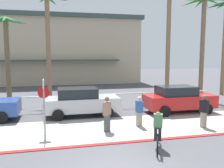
# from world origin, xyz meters

# --- Properties ---
(ground_plane) EXTENTS (80.00, 80.00, 0.00)m
(ground_plane) POSITION_xyz_m (0.00, 10.00, 0.00)
(ground_plane) COLOR #4C4C51
(sidewalk_strip) EXTENTS (44.00, 4.00, 0.02)m
(sidewalk_strip) POSITION_xyz_m (0.00, 4.20, 0.01)
(sidewalk_strip) COLOR #ADAAA0
(sidewalk_strip) RESTS_ON ground
(curb_paint) EXTENTS (44.00, 0.24, 0.03)m
(curb_paint) POSITION_xyz_m (0.00, 2.20, 0.01)
(curb_paint) COLOR maroon
(curb_paint) RESTS_ON ground
(building_backdrop) EXTENTS (21.39, 9.80, 8.55)m
(building_backdrop) POSITION_xyz_m (-1.60, 26.19, 4.30)
(building_backdrop) COLOR #BCAD8E
(building_backdrop) RESTS_ON ground
(rail_fence) EXTENTS (18.30, 0.08, 1.04)m
(rail_fence) POSITION_xyz_m (-0.00, 8.50, 0.83)
(rail_fence) COLOR white
(rail_fence) RESTS_ON ground
(stop_sign_bike_lane) EXTENTS (0.52, 0.56, 2.56)m
(stop_sign_bike_lane) POSITION_xyz_m (-2.34, 3.87, 1.68)
(stop_sign_bike_lane) COLOR gray
(stop_sign_bike_lane) RESTS_ON ground
(palm_tree_3) EXTENTS (3.21, 2.79, 6.49)m
(palm_tree_3) POSITION_xyz_m (-5.35, 12.52, 4.96)
(palm_tree_3) COLOR brown
(palm_tree_3) RESTS_ON ground
(palm_tree_4) EXTENTS (3.26, 2.97, 8.33)m
(palm_tree_4) POSITION_xyz_m (-2.31, 12.82, 5.96)
(palm_tree_4) COLOR #846B4C
(palm_tree_4) RESTS_ON ground
(palm_tree_5) EXTENTS (2.72, 3.17, 9.88)m
(palm_tree_5) POSITION_xyz_m (7.27, 11.35, 6.90)
(palm_tree_5) COLOR #846B4C
(palm_tree_5) RESTS_ON ground
(palm_tree_6) EXTENTS (3.17, 2.96, 8.26)m
(palm_tree_6) POSITION_xyz_m (9.73, 10.26, 6.18)
(palm_tree_6) COLOR #756047
(palm_tree_6) RESTS_ON ground
(car_silver_2) EXTENTS (4.40, 2.02, 1.69)m
(car_silver_2) POSITION_xyz_m (-0.39, 7.05, 0.87)
(car_silver_2) COLOR #B2B7BC
(car_silver_2) RESTS_ON ground
(car_red_3) EXTENTS (4.40, 2.02, 1.69)m
(car_red_3) POSITION_xyz_m (5.75, 6.53, 0.87)
(car_red_3) COLOR red
(car_red_3) RESTS_ON ground
(cyclist_black_0) EXTENTS (0.80, 1.69, 1.50)m
(cyclist_black_0) POSITION_xyz_m (2.00, 1.27, 0.69)
(cyclist_black_0) COLOR black
(cyclist_black_0) RESTS_ON ground
(pedestrian_0) EXTENTS (0.45, 0.48, 1.69)m
(pedestrian_0) POSITION_xyz_m (0.52, 3.78, 0.78)
(pedestrian_0) COLOR #4C4C51
(pedestrian_0) RESTS_ON ground
(pedestrian_1) EXTENTS (0.45, 0.48, 1.67)m
(pedestrian_1) POSITION_xyz_m (5.37, 3.29, 0.77)
(pedestrian_1) COLOR gray
(pedestrian_1) RESTS_ON ground
(pedestrian_2) EXTENTS (0.35, 0.43, 1.56)m
(pedestrian_2) POSITION_xyz_m (2.29, 4.21, 0.71)
(pedestrian_2) COLOR gray
(pedestrian_2) RESTS_ON ground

